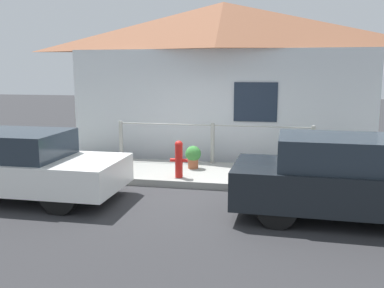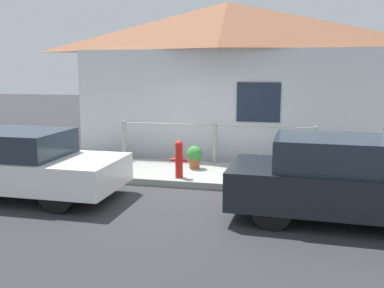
% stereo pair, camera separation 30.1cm
% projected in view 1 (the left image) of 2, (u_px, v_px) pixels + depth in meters
% --- Properties ---
extents(ground_plane, '(60.00, 60.00, 0.00)m').
position_uv_depth(ground_plane, '(198.00, 189.00, 8.88)').
color(ground_plane, '#2D2D30').
extents(sidewalk, '(24.00, 2.05, 0.15)m').
position_uv_depth(sidewalk, '(207.00, 174.00, 9.85)').
color(sidewalk, gray).
rests_on(sidewalk, ground_plane).
extents(house, '(8.36, 2.23, 4.28)m').
position_uv_depth(house, '(223.00, 35.00, 11.72)').
color(house, silver).
rests_on(house, ground_plane).
extents(fence, '(4.90, 0.10, 1.00)m').
position_uv_depth(fence, '(213.00, 141.00, 10.59)').
color(fence, '#999993').
rests_on(fence, sidewalk).
extents(car_left, '(4.21, 1.70, 1.30)m').
position_uv_depth(car_left, '(12.00, 164.00, 8.21)').
color(car_left, white).
rests_on(car_left, ground_plane).
extents(car_right, '(4.03, 1.73, 1.38)m').
position_uv_depth(car_right, '(353.00, 179.00, 6.99)').
color(car_right, black).
rests_on(car_right, ground_plane).
extents(fire_hydrant, '(0.39, 0.17, 0.81)m').
position_uv_depth(fire_hydrant, '(179.00, 158.00, 9.20)').
color(fire_hydrant, red).
rests_on(fire_hydrant, sidewalk).
extents(potted_plant_near_hydrant, '(0.37, 0.37, 0.54)m').
position_uv_depth(potted_plant_near_hydrant, '(193.00, 156.00, 10.07)').
color(potted_plant_near_hydrant, '#9E5638').
rests_on(potted_plant_near_hydrant, sidewalk).
extents(potted_plant_by_fence, '(0.45, 0.45, 0.59)m').
position_uv_depth(potted_plant_by_fence, '(62.00, 149.00, 10.74)').
color(potted_plant_by_fence, brown).
rests_on(potted_plant_by_fence, sidewalk).
extents(potted_plant_corner, '(0.44, 0.44, 0.54)m').
position_uv_depth(potted_plant_corner, '(307.00, 159.00, 9.75)').
color(potted_plant_corner, brown).
rests_on(potted_plant_corner, sidewalk).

